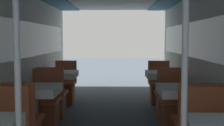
{
  "coord_description": "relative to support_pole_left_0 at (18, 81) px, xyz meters",
  "views": [
    {
      "loc": [
        0.13,
        -1.36,
        1.35
      ],
      "look_at": [
        0.05,
        2.71,
        1.03
      ],
      "focal_mm": 50.0,
      "sensor_mm": 36.0,
      "label": 1
    }
  ],
  "objects": [
    {
      "name": "dining_table_right_2",
      "position": [
        1.6,
        3.55,
        -0.42
      ],
      "size": [
        0.66,
        0.66,
        0.73
      ],
      "color": "#4C4C51",
      "rests_on": "ground_plane"
    },
    {
      "name": "chair_left_far_1",
      "position": [
        -0.37,
        2.37,
        -0.76
      ],
      "size": [
        0.45,
        0.45,
        0.88
      ],
      "rotation": [
        0.0,
        0.0,
        3.14
      ],
      "color": "brown",
      "rests_on": "ground_plane"
    },
    {
      "name": "wall_left",
      "position": [
        -0.78,
        1.92,
        0.04
      ],
      "size": [
        0.05,
        8.46,
        2.08
      ],
      "color": "silver",
      "rests_on": "ground_plane"
    },
    {
      "name": "chair_right_near_2",
      "position": [
        1.6,
        2.95,
        -0.76
      ],
      "size": [
        0.45,
        0.45,
        0.88
      ],
      "color": "brown",
      "rests_on": "ground_plane"
    },
    {
      "name": "support_pole_right_0",
      "position": [
        1.23,
        0.0,
        0.0
      ],
      "size": [
        0.05,
        0.05,
        2.08
      ],
      "color": "silver",
      "rests_on": "ground_plane"
    },
    {
      "name": "dining_table_right_1",
      "position": [
        1.6,
        1.77,
        -0.42
      ],
      "size": [
        0.66,
        0.66,
        0.73
      ],
      "color": "#4C4C51",
      "rests_on": "ground_plane"
    },
    {
      "name": "wall_right",
      "position": [
        2.01,
        1.92,
        0.04
      ],
      "size": [
        0.05,
        8.46,
        2.08
      ],
      "color": "silver",
      "rests_on": "ground_plane"
    },
    {
      "name": "chair_right_far_2",
      "position": [
        1.6,
        4.15,
        -0.76
      ],
      "size": [
        0.45,
        0.45,
        0.88
      ],
      "rotation": [
        0.0,
        0.0,
        3.14
      ],
      "color": "brown",
      "rests_on": "ground_plane"
    },
    {
      "name": "support_pole_left_0",
      "position": [
        0.0,
        0.0,
        0.0
      ],
      "size": [
        0.05,
        0.05,
        2.08
      ],
      "color": "silver",
      "rests_on": "ground_plane"
    },
    {
      "name": "dining_table_left_1",
      "position": [
        -0.37,
        1.77,
        -0.42
      ],
      "size": [
        0.66,
        0.66,
        0.73
      ],
      "color": "#4C4C51",
      "rests_on": "ground_plane"
    },
    {
      "name": "dining_table_left_2",
      "position": [
        -0.37,
        3.55,
        -0.42
      ],
      "size": [
        0.66,
        0.66,
        0.73
      ],
      "color": "#4C4C51",
      "rests_on": "ground_plane"
    },
    {
      "name": "chair_right_far_1",
      "position": [
        1.6,
        2.37,
        -0.76
      ],
      "size": [
        0.45,
        0.45,
        0.88
      ],
      "rotation": [
        0.0,
        0.0,
        3.14
      ],
      "color": "brown",
      "rests_on": "ground_plane"
    },
    {
      "name": "chair_left_far_2",
      "position": [
        -0.37,
        4.15,
        -0.76
      ],
      "size": [
        0.45,
        0.45,
        0.88
      ],
      "rotation": [
        0.0,
        0.0,
        3.14
      ],
      "color": "brown",
      "rests_on": "ground_plane"
    },
    {
      "name": "chair_left_near_2",
      "position": [
        -0.37,
        2.95,
        -0.76
      ],
      "size": [
        0.45,
        0.45,
        0.88
      ],
      "color": "brown",
      "rests_on": "ground_plane"
    }
  ]
}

